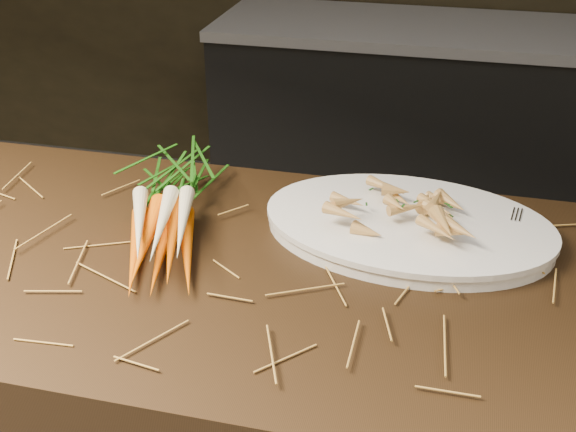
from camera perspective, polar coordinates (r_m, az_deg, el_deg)
back_counter at (r=3.05m, az=11.96°, el=6.83°), size 1.82×0.62×0.84m
straw_bedding at (r=1.20m, az=-5.20°, el=-3.08°), size 1.40×0.60×0.02m
root_veg_bunch at (r=1.31m, az=-9.44°, el=1.33°), size 0.27×0.49×0.09m
serving_platter at (r=1.27m, az=9.42°, el=-0.96°), size 0.52×0.37×0.03m
roasted_veg_heap at (r=1.26m, az=9.57°, el=0.66°), size 0.26×0.20×0.06m
serving_fork at (r=1.24m, az=17.38°, el=-2.08°), size 0.04×0.19×0.00m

